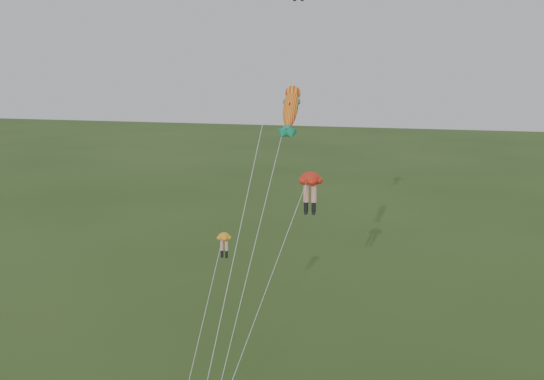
# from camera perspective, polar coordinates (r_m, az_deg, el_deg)

# --- Properties ---
(legs_kite_red_mid) EXTENTS (3.93, 12.19, 12.20)m
(legs_kite_red_mid) POSITION_cam_1_polar(r_m,az_deg,el_deg) (35.63, 3.50, 0.54)
(legs_kite_red_mid) COLOR red
(legs_kite_red_mid) RESTS_ON ground
(legs_kite_yellow) EXTENTS (0.90, 10.13, 8.97)m
(legs_kite_yellow) POSITION_cam_1_polar(r_m,az_deg,el_deg) (34.51, -4.80, -5.63)
(legs_kite_yellow) COLOR orange
(legs_kite_yellow) RESTS_ON ground
(fish_kite) EXTENTS (3.42, 7.79, 17.51)m
(fish_kite) POSITION_cam_1_polar(r_m,az_deg,el_deg) (33.03, 1.74, 7.68)
(fish_kite) COLOR yellow
(fish_kite) RESTS_ON ground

